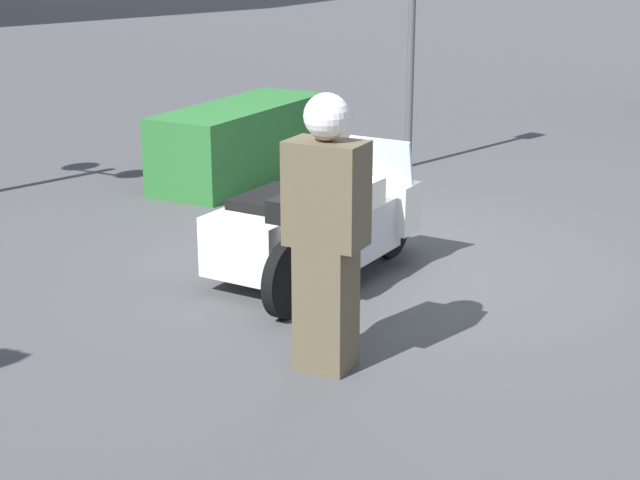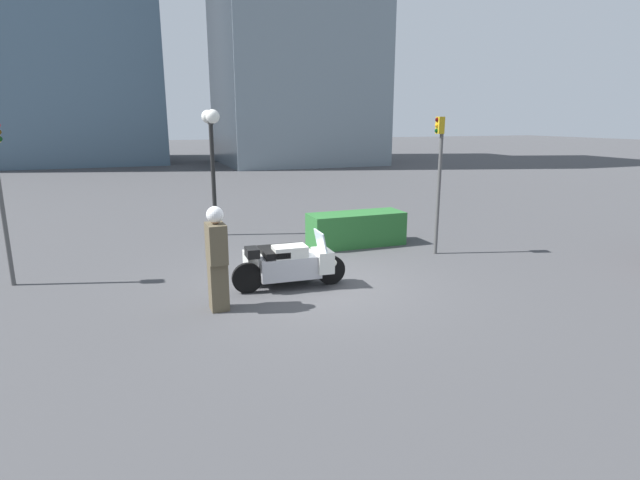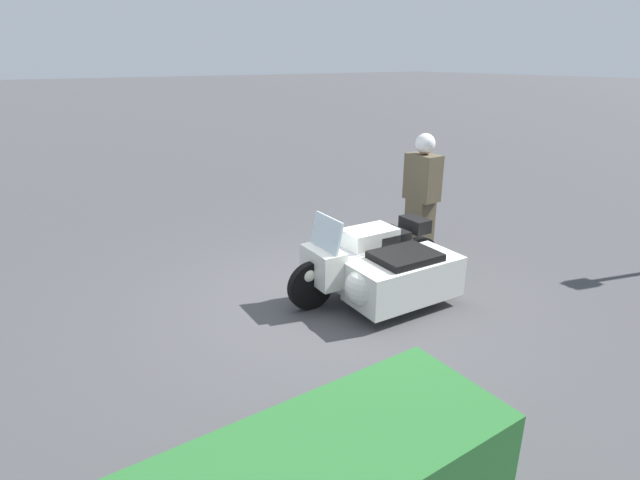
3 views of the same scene
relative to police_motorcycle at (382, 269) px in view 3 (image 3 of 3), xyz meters
name	(u,v)px [view 3 (image 3 of 3)]	position (x,y,z in m)	size (l,w,h in m)	color
ground_plane	(329,305)	(0.58, -0.29, -0.45)	(160.00, 160.00, 0.00)	#424244
police_motorcycle	(382,269)	(0.00, 0.00, 0.00)	(2.34, 1.29, 1.14)	black
officer_rider	(422,192)	(-1.58, -0.96, 0.54)	(0.32, 0.52, 1.88)	brown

